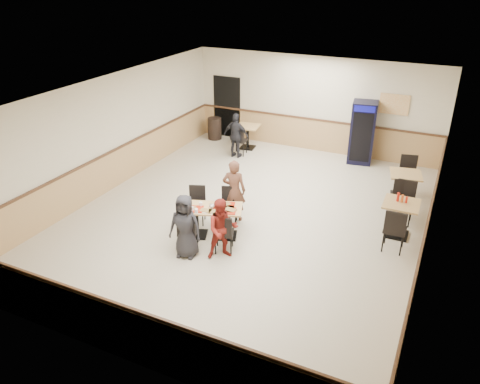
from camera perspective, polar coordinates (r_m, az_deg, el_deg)
The scene contains 20 objects.
ground at distance 11.35m, azimuth 1.12°, elevation -2.87°, with size 10.00×10.00×0.00m, color beige.
room_shell at distance 12.82m, azimuth 13.16°, elevation 2.81°, with size 10.00×10.00×10.00m.
main_table at distance 10.32m, azimuth -3.49°, elevation -3.07°, with size 1.48×1.10×0.71m.
main_chairs at distance 10.34m, azimuth -3.75°, elevation -3.17°, with size 1.66×1.88×0.90m.
diner_woman_left at distance 9.59m, azimuth -6.70°, elevation -4.18°, with size 0.67×0.44×1.38m, color black.
diner_woman_right at distance 9.49m, azimuth -2.16°, elevation -4.54°, with size 0.64×0.50×1.32m, color maroon.
diner_man_opposite at distance 10.86m, azimuth -0.73°, elevation 0.19°, with size 0.55×0.36×1.50m, color brown.
lone_diner at distance 14.59m, azimuth -0.47°, elevation 6.90°, with size 0.83×0.34×1.41m, color black.
tabletop_clutter at distance 10.14m, azimuth -3.41°, elevation -1.97°, with size 1.19×0.90×0.12m.
side_table_near at distance 10.88m, azimuth 18.92°, elevation -2.54°, with size 0.77×0.77×0.81m.
side_table_near_chair_south at distance 10.32m, azimuth 18.38°, elevation -4.24°, with size 0.48×0.48×1.03m, color black, non-canonical shape.
side_table_near_chair_north at distance 11.47m, azimuth 19.36°, elevation -1.24°, with size 0.48×0.48×1.03m, color black, non-canonical shape.
side_table_far at distance 12.44m, azimuth 19.41°, elevation 1.01°, with size 0.89×0.89×0.81m.
side_table_far_chair_south at distance 11.86m, azimuth 18.98°, elevation -0.29°, with size 0.47×0.47×1.02m, color black, non-canonical shape.
side_table_far_chair_north at distance 13.04m, azimuth 19.77°, elevation 1.98°, with size 0.47×0.47×1.02m, color black, non-canonical shape.
condiment_caddy at distance 10.77m, azimuth 19.07°, elevation -0.71°, with size 0.23×0.06×0.20m.
back_table at distance 15.40m, azimuth 0.95°, elevation 7.17°, with size 0.80×0.80×0.77m.
back_table_chair_lone at distance 14.88m, azimuth -0.04°, elevation 6.39°, with size 0.45×0.45×0.97m, color black, non-canonical shape.
pepsi_cooler at distance 14.60m, azimuth 14.68°, elevation 7.03°, with size 0.81×0.81×1.88m.
trash_bin at distance 16.34m, azimuth -3.11°, elevation 7.74°, with size 0.47×0.47×0.74m, color black.
Camera 1 is at (4.05, -9.08, 5.48)m, focal length 35.00 mm.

